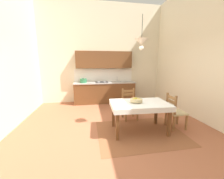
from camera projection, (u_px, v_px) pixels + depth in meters
ground_plane at (117, 137)px, 3.33m from camera, size 5.84×6.93×0.10m
wall_back at (102, 54)px, 6.03m from camera, size 5.84×0.12×4.22m
wall_right at (224, 47)px, 3.36m from camera, size 0.12×6.93×4.22m
area_rug at (140, 132)px, 3.43m from camera, size 2.10×1.60×0.01m
kitchen_cabinetry at (104, 83)px, 5.96m from camera, size 2.61×0.63×2.20m
dining_table at (139, 108)px, 3.41m from camera, size 1.45×0.94×0.75m
dining_chair_kitchen_side at (129, 105)px, 4.24m from camera, size 0.44×0.44×0.93m
dining_chair_window_side at (175, 112)px, 3.61m from camera, size 0.42×0.42×0.93m
fruit_bowl at (136, 100)px, 3.38m from camera, size 0.30×0.30×0.12m
pendant_lamp at (142, 42)px, 3.25m from camera, size 0.32×0.32×0.81m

